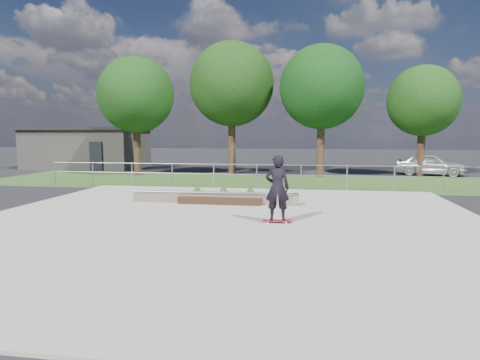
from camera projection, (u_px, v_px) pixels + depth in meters
name	position (u px, v px, depth m)	size (l,w,h in m)	color
ground	(225.00, 224.00, 12.13)	(120.00, 120.00, 0.00)	black
grass_verge	(265.00, 181.00, 22.93)	(30.00, 8.00, 0.02)	#2E4D1E
concrete_slab	(225.00, 223.00, 12.13)	(15.00, 15.00, 0.06)	#9D978B
fence	(257.00, 173.00, 19.41)	(20.06, 0.06, 1.20)	#93969B
building	(87.00, 148.00, 31.85)	(8.40, 5.40, 3.00)	#302D2A
tree_far_left	(136.00, 95.00, 25.63)	(4.55, 4.55, 7.15)	black
tree_mid_left	(232.00, 84.00, 26.64)	(5.25, 5.25, 8.25)	#342115
tree_mid_right	(322.00, 87.00, 24.83)	(4.90, 4.90, 7.70)	#362015
tree_far_right	(423.00, 101.00, 25.43)	(4.20, 4.20, 6.60)	#321D14
grind_ledge	(215.00, 197.00, 15.38)	(6.00, 0.44, 0.43)	brown
planter_bed	(223.00, 197.00, 15.59)	(3.00, 1.20, 0.61)	black
skateboarder	(277.00, 188.00, 11.88)	(0.80, 0.48, 1.91)	white
parked_car	(430.00, 164.00, 26.09)	(1.62, 4.03, 1.37)	silver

